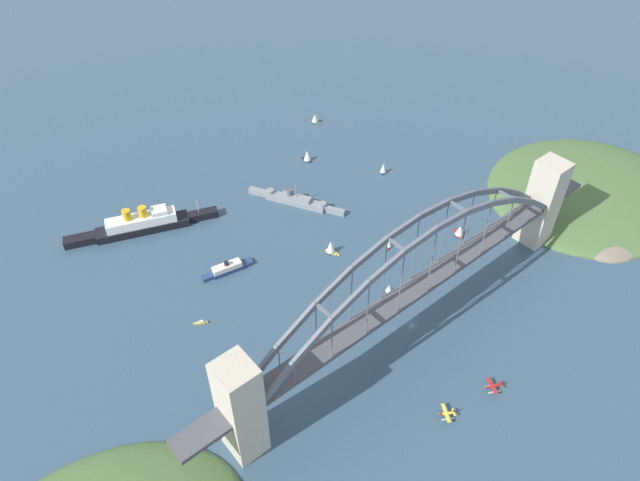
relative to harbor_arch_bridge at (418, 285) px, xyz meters
name	(u,v)px	position (x,y,z in m)	size (l,w,h in m)	color
ground_plane	(412,325)	(0.00, 0.00, -31.93)	(1400.00, 1400.00, 0.00)	#334C60
harbor_arch_bridge	(418,285)	(0.00, 0.00, 0.00)	(284.28, 17.13, 76.03)	#BCB29E
headland_east_shore	(588,195)	(180.69, 1.41, -31.93)	(146.07, 132.34, 19.88)	#476638
ocean_liner	(142,224)	(-76.74, 168.01, -26.51)	(94.47, 41.81, 18.56)	black
naval_cruiser	(295,200)	(17.22, 126.50, -29.06)	(37.11, 64.56, 16.48)	gray
harbor_ferry_steamer	(228,268)	(-54.92, 100.59, -29.58)	(32.64, 10.85, 7.78)	navy
seaplane_taxiing_near_bridge	(447,414)	(-28.68, -49.64, -29.89)	(8.15, 9.66, 4.90)	#B7B7B2
seaplane_second_in_formation	(493,387)	(0.51, -54.32, -29.85)	(8.62, 9.20, 5.00)	#B7B7B2
small_boat_0	(460,231)	(77.86, 31.93, -27.68)	(6.87, 9.89, 9.15)	#B2231E
small_boat_1	(319,340)	(-46.58, 24.47, -31.22)	(8.45, 3.99, 2.00)	black
small_boat_2	(389,289)	(7.23, 25.42, -28.44)	(6.98, 5.22, 7.38)	#B2231E
small_boat_3	(307,156)	(56.31, 161.43, -27.30)	(5.83, 9.82, 10.02)	black
small_boat_4	(383,168)	(89.12, 113.20, -27.56)	(7.70, 6.06, 9.37)	#234C8C
small_boat_5	(315,118)	(96.25, 200.64, -27.72)	(6.60, 9.37, 8.92)	#2D6B3D
small_boat_6	(201,323)	(-89.01, 75.52, -31.08)	(7.27, 4.57, 2.31)	gold
small_boat_7	(389,244)	(34.89, 53.13, -28.90)	(5.79, 4.60, 6.45)	#B2231E
small_boat_8	(331,247)	(3.65, 72.96, -27.00)	(7.11, 9.65, 10.64)	gold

